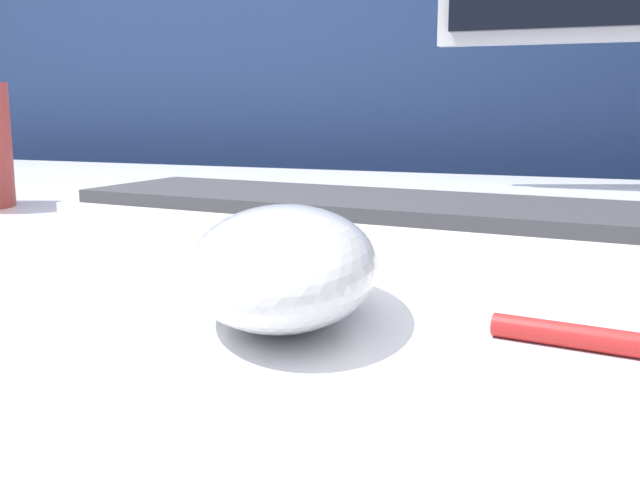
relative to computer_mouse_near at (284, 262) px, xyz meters
The scene contains 3 objects.
partition_panel 0.78m from the computer_mouse_near, 84.45° to the left, with size 5.00×0.03×1.02m.
computer_mouse_near is the anchor object (origin of this frame).
keyboard 0.17m from the computer_mouse_near, 87.95° to the left, with size 0.44×0.16×0.02m.
Camera 1 is at (0.04, -0.40, 0.84)m, focal length 42.00 mm.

